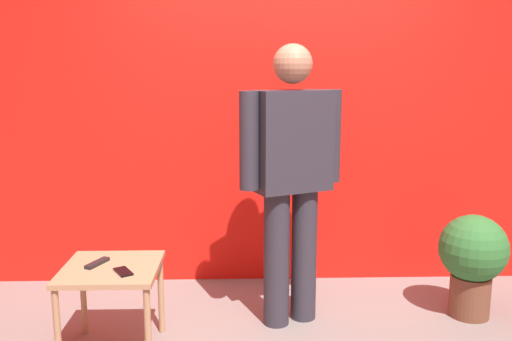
{
  "coord_description": "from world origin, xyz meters",
  "views": [
    {
      "loc": [
        -0.28,
        -2.71,
        1.61
      ],
      "look_at": [
        -0.18,
        0.55,
        1.0
      ],
      "focal_mm": 37.8,
      "sensor_mm": 36.0,
      "label": 1
    }
  ],
  "objects": [
    {
      "name": "side_table",
      "position": [
        -1.01,
        0.19,
        0.45
      ],
      "size": [
        0.53,
        0.53,
        0.52
      ],
      "color": "tan",
      "rests_on": "ground_plane"
    },
    {
      "name": "back_wall_red",
      "position": [
        0.0,
        1.34,
        1.46
      ],
      "size": [
        6.33,
        0.12,
        2.93
      ],
      "primitive_type": "cube",
      "color": "red",
      "rests_on": "ground_plane"
    },
    {
      "name": "cell_phone",
      "position": [
        -0.92,
        0.09,
        0.53
      ],
      "size": [
        0.13,
        0.16,
        0.01
      ],
      "primitive_type": "cube",
      "rotation": [
        0.0,
        0.0,
        0.54
      ],
      "color": "black",
      "rests_on": "side_table"
    },
    {
      "name": "standing_person",
      "position": [
        0.04,
        0.56,
        0.99
      ],
      "size": [
        0.68,
        0.41,
        1.77
      ],
      "color": "#2D2D38",
      "rests_on": "ground_plane"
    },
    {
      "name": "tv_remote",
      "position": [
        -1.09,
        0.21,
        0.53
      ],
      "size": [
        0.11,
        0.17,
        0.02
      ],
      "primitive_type": "cube",
      "rotation": [
        0.0,
        0.0,
        -0.43
      ],
      "color": "black",
      "rests_on": "side_table"
    },
    {
      "name": "potted_plant",
      "position": [
        1.24,
        0.6,
        0.41
      ],
      "size": [
        0.44,
        0.44,
        0.69
      ],
      "color": "brown",
      "rests_on": "ground_plane"
    }
  ]
}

